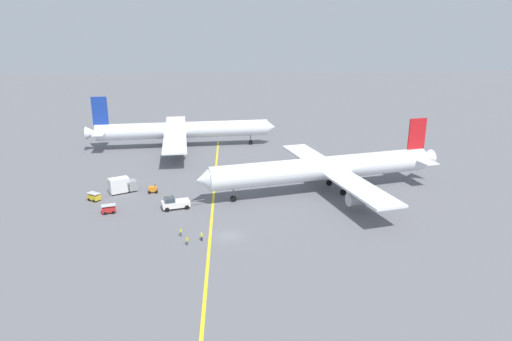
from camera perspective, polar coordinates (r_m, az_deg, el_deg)
ground_plane at (r=82.72m, az=-3.33°, el=-8.01°), size 600.00×600.00×0.00m
taxiway_stripe at (r=91.96m, az=-5.43°, el=-5.36°), size 1.31×120.00×0.01m
airliner_at_gate_left at (r=142.19m, az=-9.14°, el=4.89°), size 56.71×50.36×15.89m
airliner_being_pushed at (r=103.17m, az=8.44°, el=0.23°), size 55.51×47.04×15.23m
pushback_tug at (r=95.36m, az=-9.95°, el=-3.96°), size 8.79×4.26×2.76m
gse_catering_truck_tall at (r=106.66m, az=-16.12°, el=-1.73°), size 6.28×4.89×3.50m
gse_baggage_cart_near_cluster at (r=96.26m, az=-17.65°, el=-4.53°), size 3.07×2.31×1.71m
gse_baggage_cart_trailing at (r=103.96m, az=-19.29°, el=-3.06°), size 3.14×2.83×1.71m
gse_gpu_cart_small at (r=105.31m, az=-12.56°, el=-2.26°), size 2.32×1.90×1.90m
ground_crew_wing_walker_right at (r=81.04m, az=-6.70°, el=-8.05°), size 0.36×0.36×1.56m
ground_crew_marshaller_foreground at (r=83.12m, az=-9.24°, el=-7.46°), size 0.36×0.36×1.63m
ground_crew_ramp_agent_by_cones at (r=79.82m, az=-8.46°, el=-8.52°), size 0.50×0.36×1.60m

